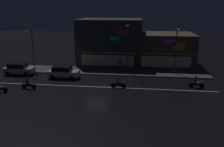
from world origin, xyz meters
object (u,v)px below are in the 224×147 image
object	(u,v)px
streetlamp_west	(32,46)
motorcycle_lead	(118,83)
pedestrian_on_sidewalk	(120,65)
parked_car_near_kerb	(63,72)
parked_car_trailing	(19,69)
traffic_cone	(106,75)
motorcycle_opposite_lane	(196,83)
streetlamp_mid	(128,45)
streetlamp_east	(176,47)
motorcycle_following	(28,84)

from	to	relation	value
streetlamp_west	motorcycle_lead	world-z (taller)	streetlamp_west
streetlamp_west	motorcycle_lead	distance (m)	15.65
pedestrian_on_sidewalk	motorcycle_lead	distance (m)	8.50
parked_car_near_kerb	parked_car_trailing	distance (m)	7.17
pedestrian_on_sidewalk	parked_car_near_kerb	size ratio (longest dim) A/B	0.41
parked_car_near_kerb	traffic_cone	distance (m)	6.00
motorcycle_opposite_lane	streetlamp_mid	bearing A→B (deg)	141.91
pedestrian_on_sidewalk	streetlamp_west	bearing A→B (deg)	164.67
streetlamp_east	motorcycle_lead	xyz separation A→B (m)	(-7.72, -7.32, -3.47)
parked_car_trailing	streetlamp_mid	bearing A→B (deg)	9.62
streetlamp_east	motorcycle_following	world-z (taller)	streetlamp_east
streetlamp_west	motorcycle_opposite_lane	xyz separation A→B (m)	(23.46, -5.15, -3.33)
parked_car_trailing	streetlamp_west	bearing A→B (deg)	58.64
parked_car_near_kerb	motorcycle_lead	bearing A→B (deg)	157.60
streetlamp_west	streetlamp_east	bearing A→B (deg)	2.37
pedestrian_on_sidewalk	streetlamp_mid	bearing A→B (deg)	-74.30
streetlamp_west	motorcycle_lead	bearing A→B (deg)	-24.87
parked_car_near_kerb	motorcycle_following	size ratio (longest dim) A/B	2.26
streetlamp_mid	parked_car_trailing	xyz separation A→B (m)	(-15.88, -2.69, -3.50)
parked_car_near_kerb	traffic_cone	world-z (taller)	parked_car_near_kerb
pedestrian_on_sidewalk	parked_car_trailing	world-z (taller)	pedestrian_on_sidewalk
streetlamp_east	parked_car_near_kerb	xyz separation A→B (m)	(-15.80, -3.99, -3.24)
motorcycle_following	traffic_cone	size ratio (longest dim) A/B	3.45
streetlamp_west	streetlamp_east	world-z (taller)	streetlamp_east
streetlamp_mid	parked_car_trailing	distance (m)	16.48
motorcycle_following	motorcycle_opposite_lane	bearing A→B (deg)	-173.30
streetlamp_west	pedestrian_on_sidewalk	bearing A→B (deg)	8.75
pedestrian_on_sidewalk	motorcycle_opposite_lane	bearing A→B (deg)	-59.37
streetlamp_mid	motorcycle_following	world-z (taller)	streetlamp_mid
motorcycle_following	motorcycle_opposite_lane	size ratio (longest dim) A/B	1.00
streetlamp_east	pedestrian_on_sidewalk	xyz separation A→B (m)	(-8.31, 1.15, -3.14)
streetlamp_west	pedestrian_on_sidewalk	world-z (taller)	streetlamp_west
motorcycle_following	streetlamp_west	bearing A→B (deg)	-71.20
motorcycle_opposite_lane	traffic_cone	world-z (taller)	motorcycle_opposite_lane
parked_car_near_kerb	motorcycle_opposite_lane	xyz separation A→B (m)	(17.67, -2.05, -0.24)
motorcycle_opposite_lane	pedestrian_on_sidewalk	bearing A→B (deg)	139.13
streetlamp_mid	parked_car_trailing	world-z (taller)	streetlamp_mid
streetlamp_west	parked_car_trailing	size ratio (longest dim) A/B	1.49
parked_car_near_kerb	motorcycle_opposite_lane	distance (m)	17.79
traffic_cone	pedestrian_on_sidewalk	bearing A→B (deg)	67.01
streetlamp_mid	parked_car_trailing	size ratio (longest dim) A/B	1.67
parked_car_trailing	motorcycle_following	distance (m)	7.39
streetlamp_mid	motorcycle_following	xyz separation A→B (m)	(-11.53, -8.66, -3.73)
streetlamp_mid	pedestrian_on_sidewalk	size ratio (longest dim) A/B	4.06
streetlamp_east	parked_car_near_kerb	distance (m)	16.62
parked_car_trailing	motorcycle_opposite_lane	xyz separation A→B (m)	(24.78, -2.98, -0.24)
streetlamp_mid	parked_car_near_kerb	xyz separation A→B (m)	(-8.77, -3.62, -3.50)
motorcycle_lead	traffic_cone	size ratio (longest dim) A/B	3.45
traffic_cone	motorcycle_opposite_lane	bearing A→B (deg)	-15.57
streetlamp_west	parked_car_trailing	world-z (taller)	streetlamp_west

